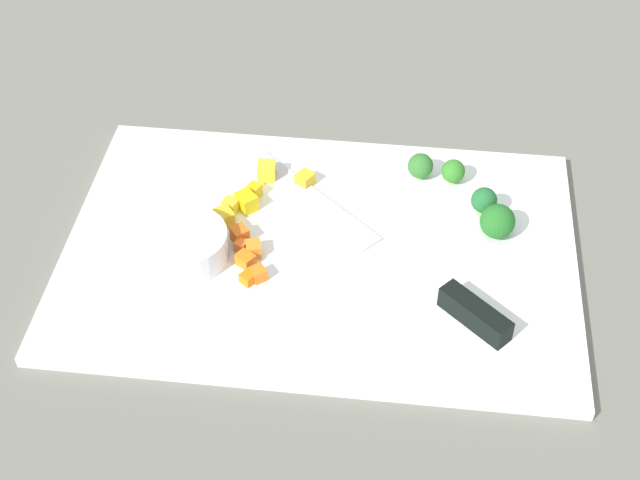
% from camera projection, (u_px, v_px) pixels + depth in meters
% --- Properties ---
extents(ground_plane, '(4.00, 4.00, 0.00)m').
position_uv_depth(ground_plane, '(320.00, 255.00, 0.96)').
color(ground_plane, slate).
extents(cutting_board, '(0.52, 0.35, 0.01)m').
position_uv_depth(cutting_board, '(320.00, 251.00, 0.96)').
color(cutting_board, white).
rests_on(cutting_board, ground_plane).
extents(prep_bowl, '(0.09, 0.09, 0.03)m').
position_uv_depth(prep_bowl, '(186.00, 245.00, 0.93)').
color(prep_bowl, white).
rests_on(prep_bowl, cutting_board).
extents(chef_knife, '(0.29, 0.27, 0.02)m').
position_uv_depth(chef_knife, '(419.00, 274.00, 0.91)').
color(chef_knife, silver).
rests_on(chef_knife, cutting_board).
extents(carrot_dice_0, '(0.02, 0.02, 0.01)m').
position_uv_depth(carrot_dice_0, '(245.00, 260.00, 0.93)').
color(carrot_dice_0, orange).
rests_on(carrot_dice_0, cutting_board).
extents(carrot_dice_1, '(0.02, 0.02, 0.01)m').
position_uv_depth(carrot_dice_1, '(241.00, 246.00, 0.94)').
color(carrot_dice_1, orange).
rests_on(carrot_dice_1, cutting_board).
extents(carrot_dice_2, '(0.02, 0.02, 0.01)m').
position_uv_depth(carrot_dice_2, '(254.00, 249.00, 0.94)').
color(carrot_dice_2, orange).
rests_on(carrot_dice_2, cutting_board).
extents(carrot_dice_3, '(0.02, 0.02, 0.01)m').
position_uv_depth(carrot_dice_3, '(258.00, 274.00, 0.91)').
color(carrot_dice_3, orange).
rests_on(carrot_dice_3, cutting_board).
extents(carrot_dice_4, '(0.02, 0.02, 0.01)m').
position_uv_depth(carrot_dice_4, '(248.00, 278.00, 0.91)').
color(carrot_dice_4, orange).
rests_on(carrot_dice_4, cutting_board).
extents(carrot_dice_5, '(0.02, 0.02, 0.02)m').
position_uv_depth(carrot_dice_5, '(239.00, 235.00, 0.95)').
color(carrot_dice_5, orange).
rests_on(carrot_dice_5, cutting_board).
extents(pepper_dice_0, '(0.02, 0.02, 0.02)m').
position_uv_depth(pepper_dice_0, '(267.00, 171.00, 1.02)').
color(pepper_dice_0, yellow).
rests_on(pepper_dice_0, cutting_board).
extents(pepper_dice_1, '(0.02, 0.02, 0.01)m').
position_uv_depth(pepper_dice_1, '(305.00, 179.00, 1.02)').
color(pepper_dice_1, yellow).
rests_on(pepper_dice_1, cutting_board).
extents(pepper_dice_2, '(0.02, 0.02, 0.02)m').
position_uv_depth(pepper_dice_2, '(231.00, 206.00, 0.99)').
color(pepper_dice_2, yellow).
rests_on(pepper_dice_2, cutting_board).
extents(pepper_dice_3, '(0.03, 0.03, 0.02)m').
position_uv_depth(pepper_dice_3, '(224.00, 217.00, 0.97)').
color(pepper_dice_3, yellow).
rests_on(pepper_dice_3, cutting_board).
extents(pepper_dice_4, '(0.02, 0.02, 0.01)m').
position_uv_depth(pepper_dice_4, '(254.00, 191.00, 1.00)').
color(pepper_dice_4, yellow).
rests_on(pepper_dice_4, cutting_board).
extents(pepper_dice_5, '(0.03, 0.03, 0.02)m').
position_uv_depth(pepper_dice_5, '(246.00, 202.00, 0.99)').
color(pepper_dice_5, yellow).
rests_on(pepper_dice_5, cutting_board).
extents(broccoli_floret_0, '(0.03, 0.03, 0.03)m').
position_uv_depth(broccoli_floret_0, '(453.00, 171.00, 1.01)').
color(broccoli_floret_0, '#90BB65').
rests_on(broccoli_floret_0, cutting_board).
extents(broccoli_floret_1, '(0.03, 0.03, 0.04)m').
position_uv_depth(broccoli_floret_1, '(484.00, 201.00, 0.97)').
color(broccoli_floret_1, '#85BC5A').
rests_on(broccoli_floret_1, cutting_board).
extents(broccoli_floret_2, '(0.04, 0.04, 0.04)m').
position_uv_depth(broccoli_floret_2, '(497.00, 222.00, 0.95)').
color(broccoli_floret_2, '#95B55E').
rests_on(broccoli_floret_2, cutting_board).
extents(broccoli_floret_3, '(0.03, 0.03, 0.03)m').
position_uv_depth(broccoli_floret_3, '(420.00, 166.00, 1.02)').
color(broccoli_floret_3, '#87C15E').
rests_on(broccoli_floret_3, cutting_board).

